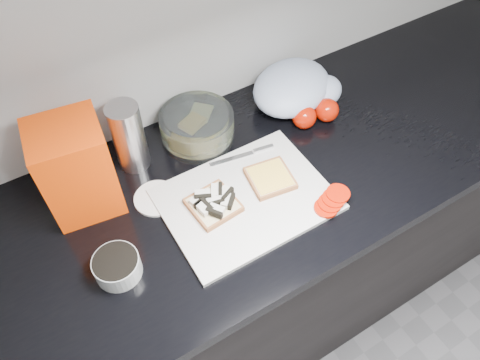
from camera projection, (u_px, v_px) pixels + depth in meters
name	position (u px, v px, depth m)	size (l,w,h in m)	color
base_cabinet	(227.00, 275.00, 1.54)	(3.50, 0.60, 0.86)	black
countertop	(223.00, 192.00, 1.19)	(3.50, 0.64, 0.04)	black
cutting_board	(246.00, 199.00, 1.14)	(0.40, 0.30, 0.01)	silver
bread_left	(213.00, 204.00, 1.12)	(0.12, 0.12, 0.04)	beige
bread_right	(270.00, 178.00, 1.17)	(0.13, 0.13, 0.02)	beige
tomato_slices	(332.00, 201.00, 1.12)	(0.11, 0.08, 0.02)	#AB1503
knife	(250.00, 153.00, 1.23)	(0.18, 0.04, 0.01)	silver
seed_tub	(117.00, 266.00, 1.01)	(0.10, 0.10, 0.05)	#A3A7A8
tub_lid	(156.00, 198.00, 1.15)	(0.11, 0.11, 0.01)	silver
glass_bowl	(197.00, 127.00, 1.25)	(0.20, 0.20, 0.08)	silver
bread_bag	(77.00, 169.00, 1.05)	(0.16, 0.14, 0.24)	#FC2204
steel_canister	(129.00, 137.00, 1.15)	(0.08, 0.08, 0.19)	#ABACB0
grocery_bag	(296.00, 88.00, 1.33)	(0.31, 0.27, 0.11)	silver
whole_tomatoes	(316.00, 114.00, 1.29)	(0.14, 0.08, 0.07)	#AB1503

